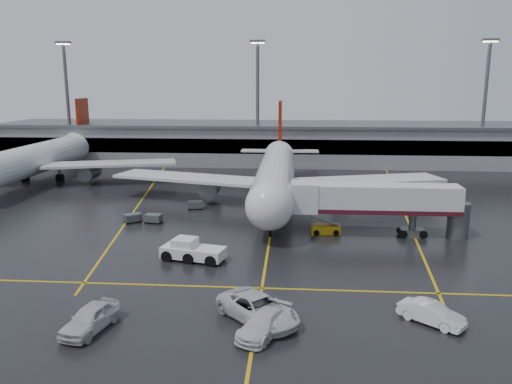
{
  "coord_description": "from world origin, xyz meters",
  "views": [
    {
      "loc": [
        2.51,
        -61.73,
        16.95
      ],
      "look_at": [
        -2.0,
        -2.0,
        4.0
      ],
      "focal_mm": 35.26,
      "sensor_mm": 36.0,
      "label": 1
    }
  ],
  "objects": [
    {
      "name": "service_van_c",
      "position": [
        12.58,
        -27.42,
        0.78
      ],
      "size": [
        4.68,
        4.28,
        1.56
      ],
      "primitive_type": "imported",
      "rotation": [
        0.0,
        0.0,
        0.88
      ],
      "color": "white",
      "rests_on": "ground"
    },
    {
      "name": "ground",
      "position": [
        0.0,
        0.0,
        0.0
      ],
      "size": [
        220.0,
        220.0,
        0.0
      ],
      "primitive_type": "plane",
      "color": "black",
      "rests_on": "ground"
    },
    {
      "name": "light_mast_right",
      "position": [
        40.0,
        42.0,
        14.47
      ],
      "size": [
        3.0,
        1.2,
        25.45
      ],
      "color": "#595B60",
      "rests_on": "ground"
    },
    {
      "name": "baggage_cart_b",
      "position": [
        -17.36,
        -2.64,
        0.63
      ],
      "size": [
        2.38,
        2.23,
        1.12
      ],
      "color": "#595B60",
      "rests_on": "ground"
    },
    {
      "name": "main_airliner",
      "position": [
        0.0,
        9.7,
        4.21
      ],
      "size": [
        48.8,
        45.6,
        14.1
      ],
      "color": "silver",
      "rests_on": "ground"
    },
    {
      "name": "apron_line_centre",
      "position": [
        0.0,
        0.0,
        0.01
      ],
      "size": [
        0.25,
        90.0,
        0.02
      ],
      "primitive_type": "cube",
      "color": "gold",
      "rests_on": "ground"
    },
    {
      "name": "second_airliner",
      "position": [
        -42.0,
        21.7,
        4.21
      ],
      "size": [
        48.8,
        45.6,
        14.1
      ],
      "color": "silver",
      "rests_on": "ground"
    },
    {
      "name": "service_van_a",
      "position": [
        0.12,
        -27.97,
        0.97
      ],
      "size": [
        7.1,
        7.25,
        1.93
      ],
      "primitive_type": "imported",
      "rotation": [
        0.0,
        0.0,
        0.76
      ],
      "color": "silver",
      "rests_on": "ground"
    },
    {
      "name": "jet_bridge",
      "position": [
        11.87,
        -6.0,
        3.93
      ],
      "size": [
        19.9,
        3.4,
        6.05
      ],
      "color": "silver",
      "rests_on": "ground"
    },
    {
      "name": "light_mast_left",
      "position": [
        -45.0,
        42.0,
        14.47
      ],
      "size": [
        3.0,
        1.2,
        25.45
      ],
      "color": "#595B60",
      "rests_on": "ground"
    },
    {
      "name": "apron_line_left",
      "position": [
        -20.0,
        10.0,
        0.01
      ],
      "size": [
        9.99,
        69.35,
        0.02
      ],
      "primitive_type": "cube",
      "rotation": [
        0.0,
        0.0,
        0.14
      ],
      "color": "gold",
      "rests_on": "ground"
    },
    {
      "name": "apron_line_stop",
      "position": [
        0.0,
        -22.0,
        0.01
      ],
      "size": [
        60.0,
        0.25,
        0.02
      ],
      "primitive_type": "cube",
      "color": "gold",
      "rests_on": "ground"
    },
    {
      "name": "baggage_cart_a",
      "position": [
        -14.72,
        -2.65,
        0.63
      ],
      "size": [
        2.19,
        1.62,
        1.12
      ],
      "color": "#595B60",
      "rests_on": "ground"
    },
    {
      "name": "light_mast_mid",
      "position": [
        -5.0,
        42.0,
        14.47
      ],
      "size": [
        3.0,
        1.2,
        25.45
      ],
      "color": "#595B60",
      "rests_on": "ground"
    },
    {
      "name": "terminal",
      "position": [
        0.0,
        47.93,
        4.32
      ],
      "size": [
        122.0,
        19.0,
        8.6
      ],
      "color": "gray",
      "rests_on": "ground"
    },
    {
      "name": "service_van_b",
      "position": [
        0.66,
        -29.92,
        0.78
      ],
      "size": [
        4.25,
        5.77,
        1.55
      ],
      "primitive_type": "imported",
      "rotation": [
        0.0,
        0.0,
        -0.44
      ],
      "color": "silver",
      "rests_on": "ground"
    },
    {
      "name": "belt_loader",
      "position": [
        6.32,
        -5.58,
        0.53
      ],
      "size": [
        3.46,
        1.8,
        2.13
      ],
      "color": "#CB940E",
      "rests_on": "ground"
    },
    {
      "name": "apron_line_right",
      "position": [
        18.0,
        10.0,
        0.01
      ],
      "size": [
        7.57,
        69.64,
        0.02
      ],
      "primitive_type": "cube",
      "rotation": [
        0.0,
        0.0,
        -0.1
      ],
      "color": "gold",
      "rests_on": "ground"
    },
    {
      "name": "baggage_cart_c",
      "position": [
        -10.91,
        4.7,
        0.63
      ],
      "size": [
        2.24,
        1.72,
        1.12
      ],
      "color": "#595B60",
      "rests_on": "ground"
    },
    {
      "name": "pushback_tractor",
      "position": [
        -7.31,
        -15.47,
        0.88
      ],
      "size": [
        6.59,
        3.88,
        2.21
      ],
      "color": "white",
      "rests_on": "ground"
    },
    {
      "name": "service_van_d",
      "position": [
        -11.49,
        -30.24,
        0.9
      ],
      "size": [
        3.24,
        5.64,
        1.81
      ],
      "primitive_type": "imported",
      "rotation": [
        0.0,
        0.0,
        -0.22
      ],
      "color": "silver",
      "rests_on": "ground"
    }
  ]
}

